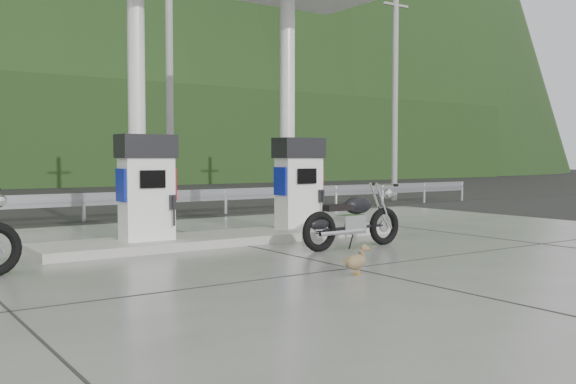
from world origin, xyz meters
TOP-DOWN VIEW (x-y plane):
  - ground at (0.00, 0.00)m, footprint 160.00×160.00m
  - forecourt_apron at (0.00, 0.00)m, footprint 18.00×14.00m
  - pump_island at (0.00, 2.50)m, footprint 7.00×1.40m
  - gas_pump_left at (-1.60, 2.50)m, footprint 0.95×0.55m
  - gas_pump_right at (1.60, 2.50)m, footprint 0.95×0.55m
  - canopy_column_left at (-1.60, 2.90)m, footprint 0.30×0.30m
  - canopy_column_right at (1.60, 2.90)m, footprint 0.30×0.30m
  - guardrail at (0.00, 8.00)m, footprint 26.00×0.16m
  - road at (0.00, 11.50)m, footprint 60.00×7.00m
  - utility_pole_b at (2.00, 9.50)m, footprint 0.22×0.22m
  - utility_pole_c at (11.00, 9.50)m, footprint 0.22×0.22m
  - motorcycle_right at (1.37, 0.57)m, footprint 2.03×0.68m
  - duck at (-0.28, -1.42)m, footprint 0.48×0.22m

SIDE VIEW (x-z plane):
  - ground at x=0.00m, z-range 0.00..0.00m
  - road at x=0.00m, z-range 0.00..0.01m
  - forecourt_apron at x=0.00m, z-range 0.00..0.02m
  - pump_island at x=0.00m, z-range 0.02..0.17m
  - duck at x=-0.28m, z-range 0.02..0.35m
  - motorcycle_right at x=1.37m, z-range 0.02..0.98m
  - guardrail at x=0.00m, z-range 0.00..1.42m
  - gas_pump_left at x=-1.60m, z-range 0.17..1.97m
  - gas_pump_right at x=1.60m, z-range 0.17..1.97m
  - canopy_column_left at x=-1.60m, z-range 0.17..5.17m
  - canopy_column_right at x=1.60m, z-range 0.17..5.17m
  - utility_pole_b at x=2.00m, z-range 0.00..8.00m
  - utility_pole_c at x=11.00m, z-range 0.00..8.00m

